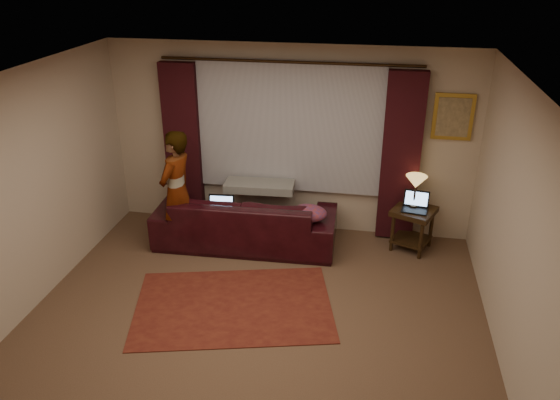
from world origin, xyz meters
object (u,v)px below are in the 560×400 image
(tiffany_lamp, at_px, (415,192))
(laptop_table, at_px, (415,202))
(end_table, at_px, (412,229))
(person, at_px, (177,191))
(laptop_sofa, at_px, (220,208))
(sofa, at_px, (245,211))

(tiffany_lamp, bearing_deg, laptop_table, -85.38)
(end_table, relative_size, person, 0.36)
(laptop_sofa, height_order, laptop_table, laptop_table)
(sofa, relative_size, person, 1.48)
(end_table, relative_size, tiffany_lamp, 1.32)
(sofa, relative_size, laptop_sofa, 6.53)
(laptop_sofa, distance_m, end_table, 2.57)
(sofa, height_order, laptop_table, sofa)
(tiffany_lamp, xyz_separation_m, person, (-3.05, -0.57, 0.01))
(laptop_table, bearing_deg, laptop_sofa, -161.15)
(laptop_sofa, distance_m, person, 0.60)
(end_table, distance_m, tiffany_lamp, 0.52)
(laptop_sofa, height_order, tiffany_lamp, tiffany_lamp)
(laptop_table, bearing_deg, sofa, -165.72)
(laptop_table, xyz_separation_m, person, (-3.06, -0.46, 0.11))
(sofa, bearing_deg, person, 15.32)
(end_table, height_order, person, person)
(tiffany_lamp, distance_m, laptop_table, 0.15)
(end_table, xyz_separation_m, laptop_table, (-0.00, -0.05, 0.41))
(tiffany_lamp, bearing_deg, sofa, -171.92)
(laptop_sofa, bearing_deg, sofa, 33.90)
(laptop_table, relative_size, person, 0.22)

